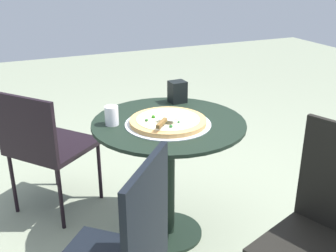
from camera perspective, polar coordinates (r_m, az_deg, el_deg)
ground_plane at (r=2.49m, az=0.09°, el=-14.69°), size 10.00×10.00×0.00m
patio_table at (r=2.21m, az=0.10°, el=-3.57°), size 0.81×0.81×0.71m
pizza_on_tray at (r=2.10m, az=-0.01°, el=0.63°), size 0.44×0.44×0.05m
pizza_server at (r=2.01m, az=-0.40°, el=0.82°), size 0.19×0.18×0.02m
drinking_cup at (r=2.10m, az=-7.84°, el=1.44°), size 0.07×0.07×0.10m
napkin_dispenser at (r=2.42m, az=1.32°, el=4.78°), size 0.09×0.10×0.13m
patio_chair_near at (r=2.57m, az=-16.79°, el=-2.24°), size 0.62×0.62×0.80m
patio_chair_far at (r=1.77m, az=21.41°, el=-12.90°), size 0.51×0.51×0.91m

